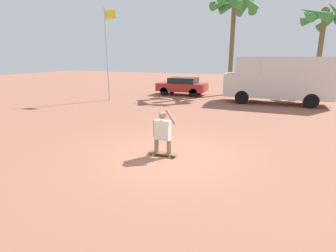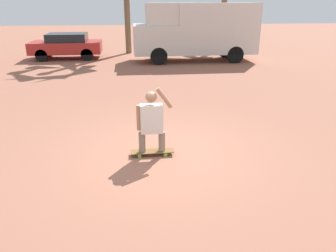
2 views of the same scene
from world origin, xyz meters
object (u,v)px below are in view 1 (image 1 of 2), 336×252
Objects in this scene: palm_tree_center_background at (235,6)px; person_skateboarder at (163,130)px; flagpole at (107,49)px; palm_tree_near_van at (325,20)px; camper_van at (279,78)px; parked_car_red at (182,86)px; skateboard at (163,153)px.

person_skateboarder is at bearing -88.68° from palm_tree_center_background.
flagpole is (-7.57, 8.42, 2.64)m from person_skateboarder.
person_skateboarder is 17.17m from palm_tree_near_van.
camper_van is 1.68× the size of parked_car_red.
camper_van reaches higher than parked_car_red.
flagpole is at bearing -139.59° from palm_tree_center_background.
person_skateboarder is 0.36× the size of parked_car_red.
palm_tree_center_background is (-0.34, 14.58, 6.57)m from skateboard.
flagpole is (-13.43, -7.04, -2.03)m from palm_tree_near_van.
palm_tree_near_van is 1.08× the size of flagpole.
camper_van reaches higher than skateboard.
palm_tree_near_van is 0.84× the size of palm_tree_center_background.
palm_tree_near_van is 6.36m from palm_tree_center_background.
palm_tree_center_background reaches higher than camper_van.
parked_car_red is (-7.01, 1.59, -0.88)m from camper_van.
camper_van is 1.05× the size of flagpole.
person_skateboarder is 13.40m from parked_car_red.
camper_van is at bearing -12.75° from parked_car_red.
palm_tree_center_background is at bearing 26.65° from parked_car_red.
person_skateboarder is at bearing -48.03° from flagpole.
skateboard is at bearing -106.02° from camper_van.
parked_car_red is at bearing 49.41° from flagpole.
skateboard is 0.66× the size of person_skateboarder.
parked_car_red is 0.63× the size of flagpole.
palm_tree_center_background reaches higher than flagpole.
camper_van is at bearing 14.78° from flagpole.
parked_car_red is 7.05m from palm_tree_center_background.
flagpole is (-3.80, -4.44, 2.70)m from parked_car_red.
palm_tree_near_van is 15.29m from flagpole.
palm_tree_near_van is (9.63, 2.60, 4.73)m from parked_car_red.
camper_van is 7.24m from parked_car_red.
person_skateboarder is at bearing -106.03° from camper_van.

